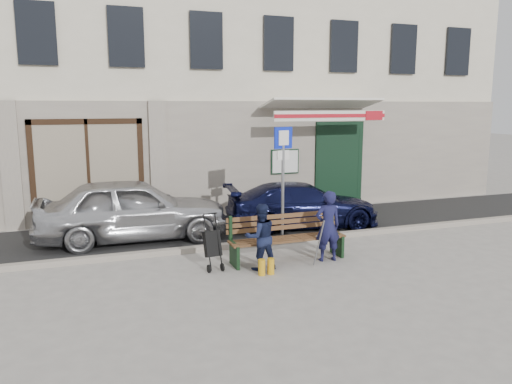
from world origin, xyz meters
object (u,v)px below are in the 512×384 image
man (328,226)px  car_silver (133,209)px  car_navy (302,205)px  woman (261,237)px  parking_sign (283,166)px  bench (285,238)px  stroller (212,245)px

man → car_silver: bearing=-34.3°
car_navy → woman: size_ratio=3.09×
car_navy → parking_sign: parking_sign is taller
car_silver → man: size_ratio=3.03×
bench → car_silver: bearing=136.0°
parking_sign → stroller: 2.80m
car_silver → man: (3.49, -2.89, -0.02)m
car_silver → car_navy: size_ratio=1.10×
bench → stroller: 1.50m
man → parking_sign: bearing=-76.2°
parking_sign → stroller: bearing=-159.2°
car_navy → car_silver: bearing=96.0°
parking_sign → bench: (-0.54, -1.43, -1.28)m
woman → man: bearing=-179.2°
car_silver → car_navy: (4.22, -0.14, -0.16)m
car_navy → stroller: (-3.03, -2.46, -0.10)m
car_navy → parking_sign: 1.85m
parking_sign → woman: parking_sign is taller
bench → woman: woman is taller
bench → man: 0.88m
man → stroller: man is taller
car_silver → car_navy: car_silver is taller
car_silver → parking_sign: (3.24, -1.18, 1.01)m
car_silver → car_navy: bearing=-90.5°
bench → car_navy: bearing=58.3°
car_navy → bench: (-1.52, -2.46, -0.11)m
bench → stroller: bearing=179.9°
stroller → car_navy: bearing=30.5°
man → stroller: size_ratio=1.35×
man → stroller: bearing=-1.8°
parking_sign → bench: 2.00m
parking_sign → woman: 2.40m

